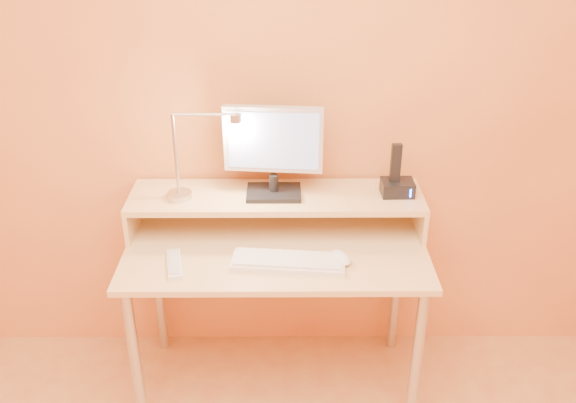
{
  "coord_description": "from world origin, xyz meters",
  "views": [
    {
      "loc": [
        0.04,
        -0.94,
        2.03
      ],
      "look_at": [
        0.05,
        1.13,
        0.95
      ],
      "focal_mm": 38.91,
      "sensor_mm": 36.0,
      "label": 1
    }
  ],
  "objects_px": {
    "phone_dock": "(397,188)",
    "mouse": "(341,257)",
    "remote_control": "(174,264)",
    "monitor_panel": "(273,139)",
    "lamp_base": "(179,195)",
    "keyboard": "(288,263)"
  },
  "relations": [
    {
      "from": "phone_dock",
      "to": "mouse",
      "type": "bearing_deg",
      "value": -134.83
    },
    {
      "from": "mouse",
      "to": "remote_control",
      "type": "xyz_separation_m",
      "value": [
        -0.63,
        -0.03,
        -0.01
      ]
    },
    {
      "from": "monitor_panel",
      "to": "mouse",
      "type": "bearing_deg",
      "value": -40.6
    },
    {
      "from": "phone_dock",
      "to": "remote_control",
      "type": "height_order",
      "value": "phone_dock"
    },
    {
      "from": "lamp_base",
      "to": "mouse",
      "type": "relative_size",
      "value": 0.89
    },
    {
      "from": "monitor_panel",
      "to": "remote_control",
      "type": "xyz_separation_m",
      "value": [
        -0.37,
        -0.3,
        -0.39
      ]
    },
    {
      "from": "monitor_panel",
      "to": "mouse",
      "type": "xyz_separation_m",
      "value": [
        0.26,
        -0.27,
        -0.38
      ]
    },
    {
      "from": "keyboard",
      "to": "remote_control",
      "type": "distance_m",
      "value": 0.43
    },
    {
      "from": "mouse",
      "to": "remote_control",
      "type": "height_order",
      "value": "mouse"
    },
    {
      "from": "lamp_base",
      "to": "keyboard",
      "type": "relative_size",
      "value": 0.23
    },
    {
      "from": "monitor_panel",
      "to": "remote_control",
      "type": "bearing_deg",
      "value": -136.47
    },
    {
      "from": "lamp_base",
      "to": "mouse",
      "type": "height_order",
      "value": "lamp_base"
    },
    {
      "from": "lamp_base",
      "to": "remote_control",
      "type": "height_order",
      "value": "lamp_base"
    },
    {
      "from": "monitor_panel",
      "to": "phone_dock",
      "type": "relative_size",
      "value": 3.02
    },
    {
      "from": "monitor_panel",
      "to": "mouse",
      "type": "height_order",
      "value": "monitor_panel"
    },
    {
      "from": "keyboard",
      "to": "mouse",
      "type": "xyz_separation_m",
      "value": [
        0.2,
        0.02,
        0.01
      ]
    },
    {
      "from": "monitor_panel",
      "to": "lamp_base",
      "type": "xyz_separation_m",
      "value": [
        -0.38,
        -0.04,
        -0.23
      ]
    },
    {
      "from": "lamp_base",
      "to": "mouse",
      "type": "bearing_deg",
      "value": -19.49
    },
    {
      "from": "monitor_panel",
      "to": "remote_control",
      "type": "relative_size",
      "value": 2.02
    },
    {
      "from": "phone_dock",
      "to": "keyboard",
      "type": "height_order",
      "value": "phone_dock"
    },
    {
      "from": "monitor_panel",
      "to": "lamp_base",
      "type": "relative_size",
      "value": 3.93
    },
    {
      "from": "monitor_panel",
      "to": "phone_dock",
      "type": "xyz_separation_m",
      "value": [
        0.5,
        -0.01,
        -0.21
      ]
    }
  ]
}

